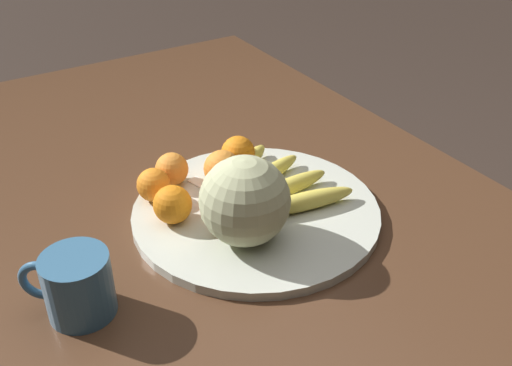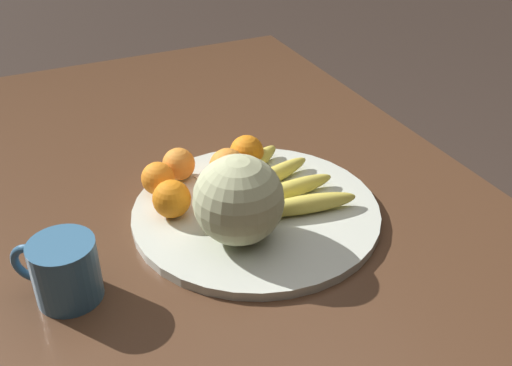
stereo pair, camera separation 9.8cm
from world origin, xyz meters
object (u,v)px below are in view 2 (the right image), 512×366
at_px(banana_bunch, 278,184).
at_px(orange_mid_center, 172,199).
at_px(produce_tag, 210,183).
at_px(orange_front_right, 179,164).
at_px(ceramic_mug, 64,270).
at_px(kitchen_table, 227,254).
at_px(fruit_bowl, 256,211).
at_px(orange_front_left, 247,152).
at_px(orange_back_left, 228,167).
at_px(melon, 238,200).
at_px(orange_top_small, 158,178).
at_px(orange_back_right, 221,188).

distance_m(banana_bunch, orange_mid_center, 0.19).
height_order(banana_bunch, produce_tag, banana_bunch).
xyz_separation_m(orange_front_right, ceramic_mug, (-0.21, 0.24, 0.00)).
relative_size(kitchen_table, orange_mid_center, 25.43).
relative_size(kitchen_table, fruit_bowl, 3.87).
relative_size(orange_front_right, ceramic_mug, 0.51).
relative_size(banana_bunch, produce_tag, 3.24).
distance_m(produce_tag, ceramic_mug, 0.33).
relative_size(orange_front_left, ceramic_mug, 0.54).
bearing_deg(orange_front_right, orange_back_left, -124.55).
bearing_deg(ceramic_mug, banana_bunch, -76.22).
xyz_separation_m(fruit_bowl, banana_bunch, (0.03, -0.06, 0.02)).
height_order(melon, orange_front_left, melon).
distance_m(orange_mid_center, ceramic_mug, 0.22).
xyz_separation_m(melon, orange_front_left, (0.19, -0.10, -0.04)).
relative_size(orange_front_left, orange_front_right, 1.07).
height_order(banana_bunch, orange_mid_center, orange_mid_center).
bearing_deg(ceramic_mug, orange_front_left, -62.01).
relative_size(orange_back_left, orange_top_small, 1.14).
bearing_deg(orange_back_left, kitchen_table, 154.12).
bearing_deg(orange_front_right, melon, -172.29).
relative_size(banana_bunch, orange_front_right, 4.07).
xyz_separation_m(fruit_bowl, orange_mid_center, (0.04, 0.13, 0.04)).
bearing_deg(kitchen_table, orange_front_right, 17.01).
relative_size(fruit_bowl, orange_front_left, 6.59).
bearing_deg(produce_tag, orange_mid_center, 109.55).
distance_m(melon, orange_back_right, 0.11).
xyz_separation_m(produce_tag, ceramic_mug, (-0.17, 0.28, 0.03)).
bearing_deg(fruit_bowl, orange_mid_center, 73.09).
height_order(fruit_bowl, orange_front_left, orange_front_left).
relative_size(kitchen_table, orange_top_small, 27.87).
xyz_separation_m(banana_bunch, orange_front_left, (0.10, 0.01, 0.02)).
bearing_deg(fruit_bowl, orange_top_small, 49.26).
xyz_separation_m(orange_back_right, orange_top_small, (0.08, 0.09, -0.00)).
bearing_deg(melon, orange_mid_center, 36.63).
bearing_deg(kitchen_table, orange_back_right, 2.91).
xyz_separation_m(kitchen_table, orange_front_right, (0.12, 0.04, 0.13)).
relative_size(orange_mid_center, orange_back_left, 0.96).
bearing_deg(orange_front_left, kitchen_table, 140.83).
xyz_separation_m(orange_front_right, produce_tag, (-0.04, -0.04, -0.03)).
distance_m(orange_top_small, ceramic_mug, 0.26).
bearing_deg(kitchen_table, produce_tag, -3.69).
distance_m(banana_bunch, produce_tag, 0.12).
relative_size(orange_front_left, orange_back_right, 0.99).
bearing_deg(ceramic_mug, produce_tag, -59.07).
relative_size(orange_front_left, orange_mid_center, 1.00).
relative_size(orange_mid_center, orange_back_right, 0.99).
xyz_separation_m(fruit_bowl, ceramic_mug, (-0.06, 0.32, 0.04)).
bearing_deg(melon, ceramic_mug, 90.77).
distance_m(orange_back_right, produce_tag, 0.07).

